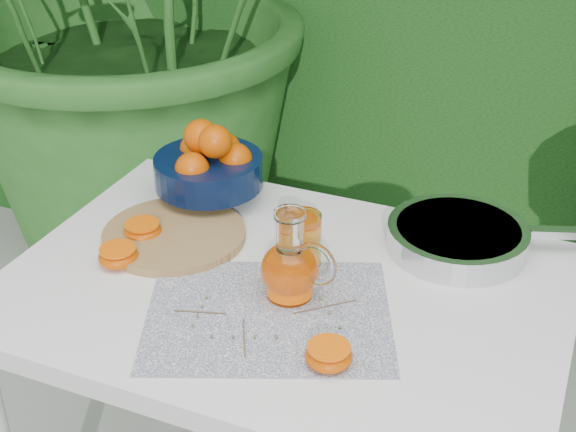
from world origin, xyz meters
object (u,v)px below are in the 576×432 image
at_px(white_table, 284,320).
at_px(fruit_bowl, 209,164).
at_px(cutting_board, 174,235).
at_px(juice_pitcher, 291,267).
at_px(saute_pan, 460,237).

relative_size(white_table, fruit_bowl, 3.88).
xyz_separation_m(cutting_board, fruit_bowl, (-0.01, 0.17, 0.07)).
bearing_deg(juice_pitcher, cutting_board, 162.42).
bearing_deg(juice_pitcher, white_table, 130.35).
relative_size(fruit_bowl, juice_pitcher, 1.54).
bearing_deg(white_table, juice_pitcher, -49.65).
distance_m(cutting_board, saute_pan, 0.55).
xyz_separation_m(fruit_bowl, juice_pitcher, (0.30, -0.26, -0.02)).
relative_size(juice_pitcher, saute_pan, 0.34).
height_order(fruit_bowl, saute_pan, fruit_bowl).
distance_m(fruit_bowl, saute_pan, 0.54).
bearing_deg(fruit_bowl, cutting_board, -86.89).
bearing_deg(cutting_board, fruit_bowl, 93.11).
relative_size(white_table, juice_pitcher, 5.96).
xyz_separation_m(juice_pitcher, saute_pan, (0.24, 0.27, -0.03)).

